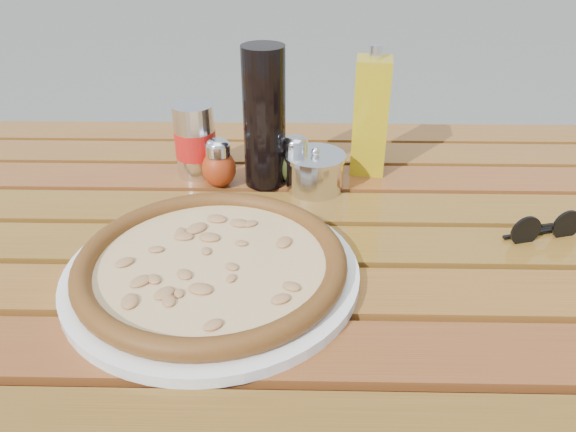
{
  "coord_description": "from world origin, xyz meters",
  "views": [
    {
      "loc": [
        0.01,
        -0.64,
        1.16
      ],
      "look_at": [
        0.0,
        0.02,
        0.78
      ],
      "focal_mm": 35.0,
      "sensor_mm": 36.0,
      "label": 1
    }
  ],
  "objects_px": {
    "pizza": "(211,262)",
    "soda_can": "(195,141)",
    "oregano_shaker": "(295,161)",
    "sunglasses": "(545,229)",
    "parmesan_tin": "(315,171)",
    "table": "(288,287)",
    "plate": "(212,273)",
    "dark_bottle": "(264,118)",
    "pepper_shaker": "(219,164)",
    "olive_oil_cruet": "(371,116)"
  },
  "relations": [
    {
      "from": "pizza",
      "to": "soda_can",
      "type": "relative_size",
      "value": 3.45
    },
    {
      "from": "oregano_shaker",
      "to": "sunglasses",
      "type": "height_order",
      "value": "oregano_shaker"
    },
    {
      "from": "oregano_shaker",
      "to": "parmesan_tin",
      "type": "xyz_separation_m",
      "value": [
        0.03,
        -0.02,
        -0.01
      ]
    },
    {
      "from": "table",
      "to": "plate",
      "type": "height_order",
      "value": "plate"
    },
    {
      "from": "table",
      "to": "pizza",
      "type": "height_order",
      "value": "pizza"
    },
    {
      "from": "table",
      "to": "oregano_shaker",
      "type": "relative_size",
      "value": 17.07
    },
    {
      "from": "dark_bottle",
      "to": "plate",
      "type": "bearing_deg",
      "value": -101.09
    },
    {
      "from": "pizza",
      "to": "soda_can",
      "type": "distance_m",
      "value": 0.3
    },
    {
      "from": "oregano_shaker",
      "to": "plate",
      "type": "bearing_deg",
      "value": -110.74
    },
    {
      "from": "pizza",
      "to": "soda_can",
      "type": "height_order",
      "value": "soda_can"
    },
    {
      "from": "pepper_shaker",
      "to": "olive_oil_cruet",
      "type": "bearing_deg",
      "value": 14.37
    },
    {
      "from": "plate",
      "to": "pizza",
      "type": "distance_m",
      "value": 0.02
    },
    {
      "from": "plate",
      "to": "parmesan_tin",
      "type": "xyz_separation_m",
      "value": [
        0.13,
        0.24,
        0.02
      ]
    },
    {
      "from": "oregano_shaker",
      "to": "soda_can",
      "type": "height_order",
      "value": "soda_can"
    },
    {
      "from": "parmesan_tin",
      "to": "sunglasses",
      "type": "distance_m",
      "value": 0.34
    },
    {
      "from": "dark_bottle",
      "to": "parmesan_tin",
      "type": "bearing_deg",
      "value": -15.31
    },
    {
      "from": "olive_oil_cruet",
      "to": "oregano_shaker",
      "type": "bearing_deg",
      "value": -158.3
    },
    {
      "from": "table",
      "to": "dark_bottle",
      "type": "xyz_separation_m",
      "value": [
        -0.04,
        0.18,
        0.19
      ]
    },
    {
      "from": "plate",
      "to": "parmesan_tin",
      "type": "distance_m",
      "value": 0.27
    },
    {
      "from": "oregano_shaker",
      "to": "olive_oil_cruet",
      "type": "relative_size",
      "value": 0.39
    },
    {
      "from": "pizza",
      "to": "sunglasses",
      "type": "relative_size",
      "value": 3.78
    },
    {
      "from": "oregano_shaker",
      "to": "soda_can",
      "type": "xyz_separation_m",
      "value": [
        -0.16,
        0.03,
        0.02
      ]
    },
    {
      "from": "pepper_shaker",
      "to": "dark_bottle",
      "type": "bearing_deg",
      "value": 10.64
    },
    {
      "from": "pepper_shaker",
      "to": "dark_bottle",
      "type": "xyz_separation_m",
      "value": [
        0.07,
        0.01,
        0.07
      ]
    },
    {
      "from": "olive_oil_cruet",
      "to": "sunglasses",
      "type": "relative_size",
      "value": 1.92
    },
    {
      "from": "oregano_shaker",
      "to": "olive_oil_cruet",
      "type": "bearing_deg",
      "value": 21.7
    },
    {
      "from": "table",
      "to": "olive_oil_cruet",
      "type": "relative_size",
      "value": 6.67
    },
    {
      "from": "dark_bottle",
      "to": "soda_can",
      "type": "distance_m",
      "value": 0.13
    },
    {
      "from": "olive_oil_cruet",
      "to": "parmesan_tin",
      "type": "height_order",
      "value": "olive_oil_cruet"
    },
    {
      "from": "dark_bottle",
      "to": "parmesan_tin",
      "type": "distance_m",
      "value": 0.11
    },
    {
      "from": "pizza",
      "to": "pepper_shaker",
      "type": "relative_size",
      "value": 5.04
    },
    {
      "from": "pizza",
      "to": "dark_bottle",
      "type": "distance_m",
      "value": 0.28
    },
    {
      "from": "plate",
      "to": "dark_bottle",
      "type": "distance_m",
      "value": 0.29
    },
    {
      "from": "table",
      "to": "dark_bottle",
      "type": "height_order",
      "value": "dark_bottle"
    },
    {
      "from": "plate",
      "to": "oregano_shaker",
      "type": "bearing_deg",
      "value": 69.26
    },
    {
      "from": "soda_can",
      "to": "pizza",
      "type": "bearing_deg",
      "value": -77.59
    },
    {
      "from": "dark_bottle",
      "to": "olive_oil_cruet",
      "type": "distance_m",
      "value": 0.18
    },
    {
      "from": "pizza",
      "to": "pepper_shaker",
      "type": "distance_m",
      "value": 0.25
    },
    {
      "from": "pizza",
      "to": "parmesan_tin",
      "type": "relative_size",
      "value": 3.39
    },
    {
      "from": "table",
      "to": "oregano_shaker",
      "type": "xyz_separation_m",
      "value": [
        0.01,
        0.18,
        0.11
      ]
    },
    {
      "from": "olive_oil_cruet",
      "to": "parmesan_tin",
      "type": "xyz_separation_m",
      "value": [
        -0.09,
        -0.07,
        -0.07
      ]
    },
    {
      "from": "oregano_shaker",
      "to": "pizza",
      "type": "bearing_deg",
      "value": -110.74
    },
    {
      "from": "pizza",
      "to": "parmesan_tin",
      "type": "xyz_separation_m",
      "value": [
        0.13,
        0.24,
        0.01
      ]
    },
    {
      "from": "plate",
      "to": "pizza",
      "type": "bearing_deg",
      "value": 0.0
    },
    {
      "from": "table",
      "to": "pepper_shaker",
      "type": "xyz_separation_m",
      "value": [
        -0.11,
        0.17,
        0.11
      ]
    },
    {
      "from": "sunglasses",
      "to": "oregano_shaker",
      "type": "bearing_deg",
      "value": 138.85
    },
    {
      "from": "pizza",
      "to": "pepper_shaker",
      "type": "bearing_deg",
      "value": 94.99
    },
    {
      "from": "plate",
      "to": "dark_bottle",
      "type": "height_order",
      "value": "dark_bottle"
    },
    {
      "from": "pizza",
      "to": "sunglasses",
      "type": "xyz_separation_m",
      "value": [
        0.44,
        0.1,
        -0.01
      ]
    },
    {
      "from": "pizza",
      "to": "sunglasses",
      "type": "bearing_deg",
      "value": 12.66
    }
  ]
}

